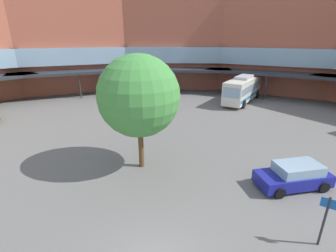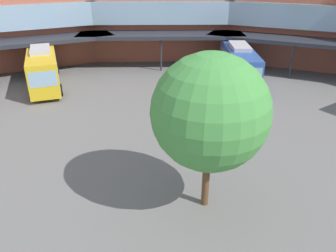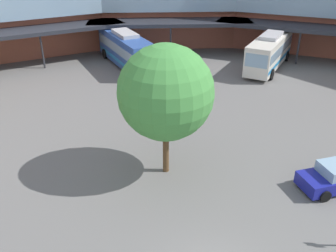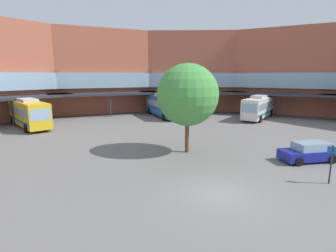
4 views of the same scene
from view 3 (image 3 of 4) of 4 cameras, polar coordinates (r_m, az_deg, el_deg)
The scene contains 4 objects.
station_building at distance 31.32m, azimuth -7.18°, elevation 16.64°, with size 82.14×51.35×14.62m.
bus_2 at distance 40.60m, azimuth -6.46°, elevation 11.62°, with size 4.45×11.01×3.70m.
bus_5 at distance 41.14m, azimuth 15.25°, elevation 11.01°, with size 8.77×9.05×3.64m.
plaza_tree at distance 20.32m, azimuth -0.35°, elevation 5.11°, with size 5.34×5.34×7.76m.
Camera 3 is at (-4.68, -9.62, 12.77)m, focal length 39.88 mm.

